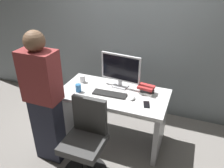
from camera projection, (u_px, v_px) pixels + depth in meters
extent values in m
plane|color=gray|center=(113.00, 138.00, 3.26)|extent=(9.00, 9.00, 0.00)
cube|color=gray|center=(136.00, 18.00, 3.31)|extent=(6.40, 0.10, 3.00)
cube|color=white|center=(113.00, 94.00, 2.92)|extent=(1.39, 0.71, 0.04)
cube|color=#B2B2B7|center=(72.00, 108.00, 3.29)|extent=(0.06, 0.63, 0.71)
cube|color=#B2B2B7|center=(160.00, 128.00, 2.89)|extent=(0.06, 0.63, 0.71)
cylinder|color=black|center=(84.00, 159.00, 2.60)|extent=(0.05, 0.05, 0.39)
cube|color=#3F3F3F|center=(83.00, 144.00, 2.49)|extent=(0.44, 0.44, 0.08)
cube|color=#3F3F3F|center=(90.00, 115.00, 2.52)|extent=(0.40, 0.06, 0.44)
cube|color=#262838|center=(49.00, 129.00, 2.76)|extent=(0.34, 0.20, 0.85)
cube|color=maroon|center=(40.00, 76.00, 2.43)|extent=(0.40, 0.24, 0.58)
sphere|color=brown|center=(34.00, 41.00, 2.24)|extent=(0.22, 0.22, 0.22)
cube|color=silver|center=(120.00, 86.00, 3.04)|extent=(0.21, 0.16, 0.02)
cube|color=silver|center=(120.00, 83.00, 3.02)|extent=(0.04, 0.03, 0.08)
cube|color=silver|center=(121.00, 68.00, 2.92)|extent=(0.54, 0.09, 0.36)
cube|color=black|center=(120.00, 68.00, 2.90)|extent=(0.49, 0.06, 0.32)
cube|color=#262626|center=(110.00, 94.00, 2.86)|extent=(0.43, 0.15, 0.02)
ellipsoid|color=white|center=(132.00, 98.00, 2.76)|extent=(0.06, 0.10, 0.03)
cylinder|color=#3372B2|center=(78.00, 88.00, 2.91)|extent=(0.07, 0.07, 0.10)
cylinder|color=silver|center=(83.00, 79.00, 3.14)|extent=(0.07, 0.07, 0.10)
cube|color=white|center=(146.00, 92.00, 2.88)|extent=(0.18, 0.14, 0.04)
cube|color=black|center=(147.00, 90.00, 2.86)|extent=(0.19, 0.15, 0.03)
cube|color=red|center=(146.00, 87.00, 2.86)|extent=(0.21, 0.17, 0.03)
cube|color=black|center=(147.00, 105.00, 2.65)|extent=(0.11, 0.16, 0.01)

